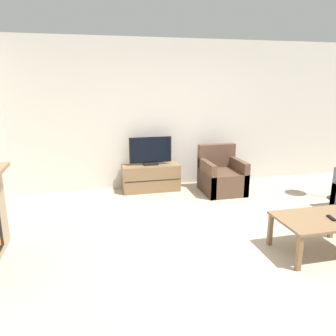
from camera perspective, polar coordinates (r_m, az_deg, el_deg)
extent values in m
plane|color=tan|center=(4.26, 11.69, -12.69)|extent=(24.00, 24.00, 0.00)
cube|color=beige|center=(6.24, 2.37, 9.29)|extent=(12.00, 0.06, 2.70)
cube|color=brown|center=(6.03, -3.01, -1.64)|extent=(1.04, 0.42, 0.49)
cube|color=black|center=(5.83, -2.63, -2.22)|extent=(1.01, 0.01, 0.01)
cube|color=black|center=(5.96, -3.04, 0.79)|extent=(0.27, 0.18, 0.04)
cube|color=black|center=(5.91, -3.07, 3.18)|extent=(0.77, 0.03, 0.47)
cube|color=black|center=(5.89, -3.05, 3.15)|extent=(0.71, 0.01, 0.42)
cube|color=brown|center=(6.00, 9.38, -2.34)|extent=(0.70, 0.76, 0.40)
cube|color=brown|center=(6.17, 8.44, 2.18)|extent=(0.70, 0.14, 0.43)
cube|color=brown|center=(5.86, 6.70, -1.65)|extent=(0.10, 0.76, 0.59)
cube|color=brown|center=(6.09, 12.02, -1.26)|extent=(0.10, 0.76, 0.59)
cube|color=brown|center=(4.18, 24.84, -8.12)|extent=(0.95, 0.66, 0.03)
cube|color=brown|center=(3.81, 21.89, -13.60)|extent=(0.05, 0.05, 0.40)
cube|color=brown|center=(4.25, 17.37, -10.20)|extent=(0.05, 0.05, 0.40)
cube|color=brown|center=(4.73, 26.61, -8.53)|extent=(0.05, 0.05, 0.40)
cube|color=black|center=(4.21, 26.57, -7.79)|extent=(0.07, 0.15, 0.02)
cylinder|color=black|center=(6.34, 27.27, -4.72)|extent=(0.30, 0.30, 0.01)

